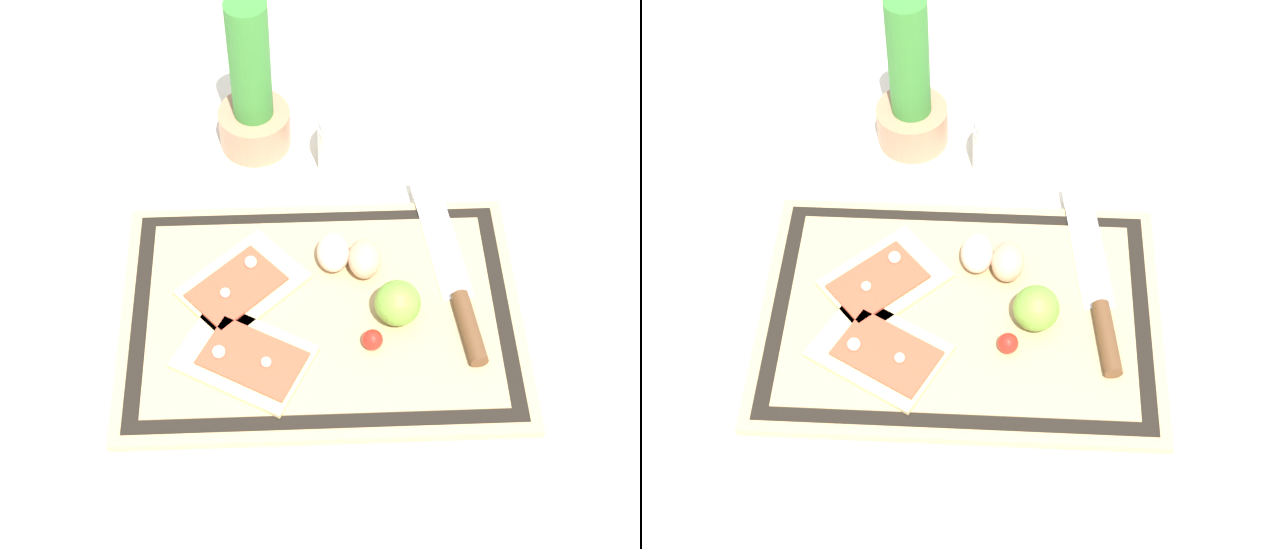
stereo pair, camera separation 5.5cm
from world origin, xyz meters
The scene contains 11 objects.
ground_plane centered at (0.00, 0.00, 0.00)m, with size 6.00×6.00×0.00m, color silver.
cutting_board centered at (0.00, 0.00, 0.01)m, with size 0.50×0.35×0.02m.
pizza_slice_near centered at (-0.09, -0.07, 0.02)m, with size 0.18×0.16×0.02m.
pizza_slice_far centered at (-0.10, 0.04, 0.02)m, with size 0.18×0.18×0.02m.
knife centered at (0.17, 0.01, 0.03)m, with size 0.07×0.30×0.02m.
egg_brown centered at (0.06, 0.06, 0.04)m, with size 0.04×0.06×0.04m, color tan.
egg_pink centered at (0.02, 0.08, 0.04)m, with size 0.04×0.06×0.04m, color beige.
lime centered at (0.09, -0.01, 0.05)m, with size 0.06×0.06×0.06m, color #70A838.
cherry_tomato_red centered at (0.06, -0.05, 0.03)m, with size 0.03×0.03×0.03m, color red.
herb_pot centered at (-0.08, 0.31, 0.09)m, with size 0.10×0.10×0.25m.
sauce_jar centered at (0.05, 0.26, 0.04)m, with size 0.09×0.09×0.09m.
Camera 2 is at (0.03, -0.61, 0.95)m, focal length 50.00 mm.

